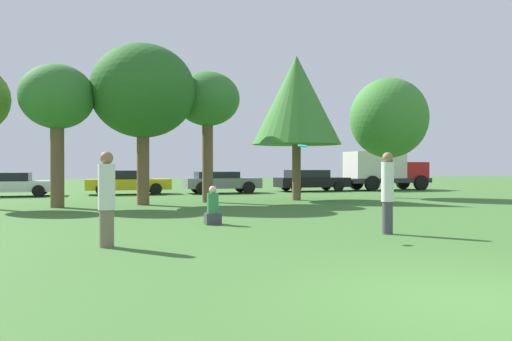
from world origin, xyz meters
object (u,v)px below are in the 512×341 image
object	(u,v)px
bystander_sitting	(213,209)
delivery_truck_red	(383,169)
frisbee	(303,146)
tree_2	(143,92)
parked_car_white	(10,184)
tree_1	(57,99)
tree_4	(296,100)
person_catcher	(388,191)
parked_car_black	(310,180)
tree_3	(208,101)
parked_car_grey	(221,182)
person_thrower	(107,198)
tree_5	(389,118)
parked_car_yellow	(127,182)

from	to	relation	value
bystander_sitting	delivery_truck_red	world-z (taller)	delivery_truck_red
bystander_sitting	frisbee	bearing A→B (deg)	-66.97
tree_2	parked_car_white	xyz separation A→B (m)	(-5.77, 8.00, -3.89)
tree_1	tree_4	bearing A→B (deg)	4.25
person_catcher	parked_car_black	xyz separation A→B (m)	(6.92, 18.61, -0.29)
tree_3	delivery_truck_red	xyz separation A→B (m)	(13.47, 7.09, -3.00)
parked_car_grey	tree_3	bearing A→B (deg)	-107.88
person_thrower	tree_1	world-z (taller)	tree_1
person_catcher	bystander_sitting	size ratio (longest dim) A/B	1.82
bystander_sitting	parked_car_white	xyz separation A→B (m)	(-6.71, 15.53, 0.22)
tree_4	parked_car_black	world-z (taller)	tree_4
person_thrower	frisbee	distance (m)	4.25
tree_5	parked_car_black	distance (m)	7.95
parked_car_black	frisbee	bearing A→B (deg)	-113.88
tree_3	parked_car_black	xyz separation A→B (m)	(8.35, 7.29, -3.65)
tree_2	tree_4	xyz separation A→B (m)	(6.94, 0.54, 0.02)
bystander_sitting	parked_car_black	xyz separation A→B (m)	(10.21, 15.44, 0.26)
tree_4	tree_3	bearing A→B (deg)	179.03
person_catcher	tree_4	bearing A→B (deg)	-102.01
tree_3	parked_car_white	bearing A→B (deg)	139.27
parked_car_white	parked_car_black	xyz separation A→B (m)	(16.92, -0.09, 0.05)
tree_4	tree_5	world-z (taller)	tree_4
frisbee	parked_car_grey	bearing A→B (deg)	80.29
person_catcher	delivery_truck_red	distance (m)	22.01
parked_car_yellow	person_thrower	bearing A→B (deg)	-94.02
person_thrower	tree_5	world-z (taller)	tree_5
bystander_sitting	tree_2	size ratio (longest dim) A/B	0.16
tree_1	parked_car_white	bearing A→B (deg)	107.45
frisbee	tree_3	bearing A→B (deg)	86.90
delivery_truck_red	tree_5	bearing A→B (deg)	-119.61
tree_5	tree_2	bearing A→B (deg)	-176.76
tree_1	tree_2	distance (m)	3.23
tree_1	parked_car_yellow	bearing A→B (deg)	68.48
frisbee	bystander_sitting	xyz separation A→B (m)	(-1.26, 2.97, -1.57)
tree_5	person_thrower	bearing A→B (deg)	-141.02
person_catcher	delivery_truck_red	size ratio (longest dim) A/B	0.33
person_catcher	bystander_sitting	bearing A→B (deg)	-42.46
tree_3	parked_car_black	world-z (taller)	tree_3
person_thrower	bystander_sitting	xyz separation A→B (m)	(2.86, 3.01, -0.52)
tree_2	parked_car_white	world-z (taller)	tree_2
person_catcher	delivery_truck_red	xyz separation A→B (m)	(12.05, 18.41, 0.37)
person_thrower	delivery_truck_red	xyz separation A→B (m)	(18.20, 18.25, 0.40)
tree_3	person_catcher	bearing A→B (deg)	-82.82
person_catcher	parked_car_yellow	world-z (taller)	person_catcher
tree_2	tree_3	world-z (taller)	tree_2
tree_5	parked_car_grey	size ratio (longest dim) A/B	1.36
tree_2	parked_car_black	bearing A→B (deg)	35.34
tree_1	tree_5	bearing A→B (deg)	3.35
tree_2	bystander_sitting	bearing A→B (deg)	-82.90
tree_1	parked_car_white	world-z (taller)	tree_1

